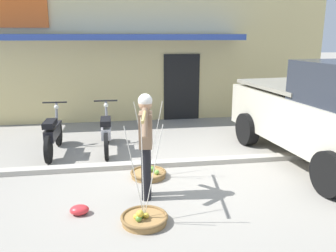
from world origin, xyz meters
TOP-DOWN VIEW (x-y plane):
  - ground_plane at (0.00, 0.00)m, footprint 90.00×90.00m
  - sidewalk_curb at (0.00, 0.70)m, footprint 20.00×0.24m
  - fruit_vendor at (-0.30, -0.65)m, footprint 0.27×1.64m
  - fruit_basket_left_side at (-0.42, -1.48)m, footprint 0.67×0.67m
  - fruit_basket_right_side at (-0.18, 0.16)m, footprint 0.67×0.67m
  - motorcycle_nearest_shop at (-2.10, 1.81)m, footprint 0.54×1.82m
  - motorcycle_second_in_row at (-0.95, 1.84)m, footprint 0.54×1.82m
  - parked_truck at (3.46, 0.33)m, footprint 2.51×4.86m
  - storefront_building at (-0.63, 7.19)m, footprint 13.00×6.00m
  - plastic_litter_bag at (-1.33, -1.07)m, footprint 0.28×0.22m

SIDE VIEW (x-z plane):
  - ground_plane at x=0.00m, z-range 0.00..0.00m
  - sidewalk_curb at x=0.00m, z-range 0.00..0.10m
  - plastic_litter_bag at x=-1.33m, z-range 0.00..0.14m
  - fruit_basket_right_side at x=-0.18m, z-range -0.65..0.80m
  - fruit_basket_left_side at x=-0.42m, z-range -0.65..0.80m
  - motorcycle_nearest_shop at x=-2.10m, z-range -0.09..1.00m
  - motorcycle_second_in_row at x=-0.95m, z-range -0.09..1.00m
  - fruit_vendor at x=-0.30m, z-range 0.13..1.83m
  - parked_truck at x=3.46m, z-range -0.02..2.08m
  - storefront_building at x=-0.63m, z-range 0.00..4.20m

